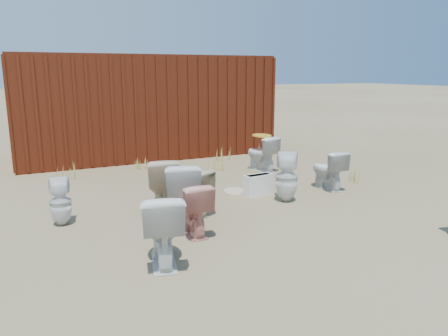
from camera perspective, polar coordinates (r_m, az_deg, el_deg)
name	(u,v)px	position (r m, az deg, el deg)	size (l,w,h in m)	color
ground	(241,212)	(6.50, 2.30, -5.79)	(100.00, 100.00, 0.00)	brown
shipping_container	(144,106)	(11.06, -10.45, 8.01)	(6.00, 2.40, 2.40)	#45130B
toilet_front_a	(162,228)	(4.76, -8.09, -7.78)	(0.45, 0.79, 0.80)	white
toilet_front_pink	(192,208)	(5.57, -4.18, -5.26)	(0.38, 0.67, 0.69)	#E38F83
toilet_front_c	(183,192)	(6.02, -5.32, -3.12)	(0.47, 0.83, 0.85)	silver
toilet_front_e	(328,170)	(7.87, 13.40, -0.22)	(0.39, 0.68, 0.70)	silver
toilet_back_a	(60,202)	(6.28, -20.60, -4.17)	(0.29, 0.30, 0.65)	white
toilet_back_beige_left	(190,192)	(6.28, -4.52, -3.17)	(0.39, 0.68, 0.69)	beige
toilet_back_beige_right	(162,185)	(6.46, -8.10, -2.20)	(0.46, 0.81, 0.82)	#C8B292
toilet_back_yellowlid	(261,154)	(9.08, 4.91, 1.89)	(0.41, 0.72, 0.73)	white
toilet_back_e	(287,177)	(7.00, 8.19, -1.20)	(0.36, 0.36, 0.79)	white
yellow_lid	(262,136)	(9.02, 4.95, 4.25)	(0.37, 0.46, 0.03)	gold
loose_tank	(258,185)	(7.35, 4.49, -2.20)	(0.50, 0.20, 0.35)	white
loose_lid_near	(234,191)	(7.53, 1.38, -3.08)	(0.38, 0.49, 0.02)	beige
loose_lid_far	(162,172)	(9.09, -8.07, -0.47)	(0.36, 0.47, 0.02)	#C6B98F
weed_clump_a	(67,171)	(8.97, -19.84, -0.35)	(0.36, 0.36, 0.30)	#9E933F
weed_clump_b	(215,164)	(9.07, -1.15, 0.52)	(0.32, 0.32, 0.30)	#9E933F
weed_clump_c	(261,154)	(10.01, 4.91, 1.81)	(0.36, 0.36, 0.36)	#9E933F
weed_clump_d	(141,164)	(9.39, -10.78, 0.58)	(0.30, 0.30, 0.26)	#9E933F
weed_clump_e	(224,154)	(10.10, 0.01, 1.84)	(0.34, 0.34, 0.32)	#9E933F
weed_clump_f	(353,176)	(8.50, 16.56, -1.01)	(0.28, 0.28, 0.25)	#9E933F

